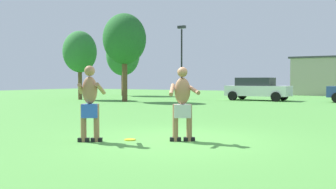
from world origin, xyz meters
name	(u,v)px	position (x,y,z in m)	size (l,w,h in m)	color
ground_plane	(179,140)	(0.00, 0.00, 0.00)	(80.00, 80.00, 0.00)	#4C8E3D
player_near	(182,102)	(0.15, -0.10, 0.91)	(0.82, 0.77, 1.71)	black
player_in_blue	(90,101)	(-1.67, -1.17, 0.92)	(0.77, 0.79, 1.74)	black
frisbee	(130,140)	(-1.00, -0.56, 0.01)	(0.27, 0.27, 0.03)	yellow
car_white_near_post	(257,89)	(-2.97, 17.95, 0.82)	(4.41, 2.27, 1.58)	white
lamp_post	(182,54)	(-8.22, 16.71, 3.32)	(0.60, 0.24, 5.37)	black
tree_right_field	(125,39)	(-10.25, 12.41, 4.07)	(2.83, 2.83, 5.76)	brown
tree_behind_players	(123,55)	(-15.80, 20.04, 3.67)	(3.01, 3.01, 5.55)	brown
tree_near_building	(80,52)	(-14.51, 12.90, 3.43)	(2.42, 2.42, 4.94)	brown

